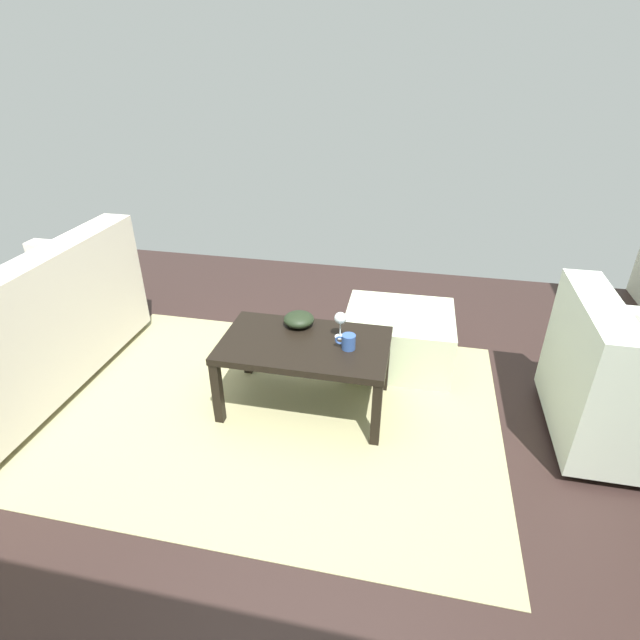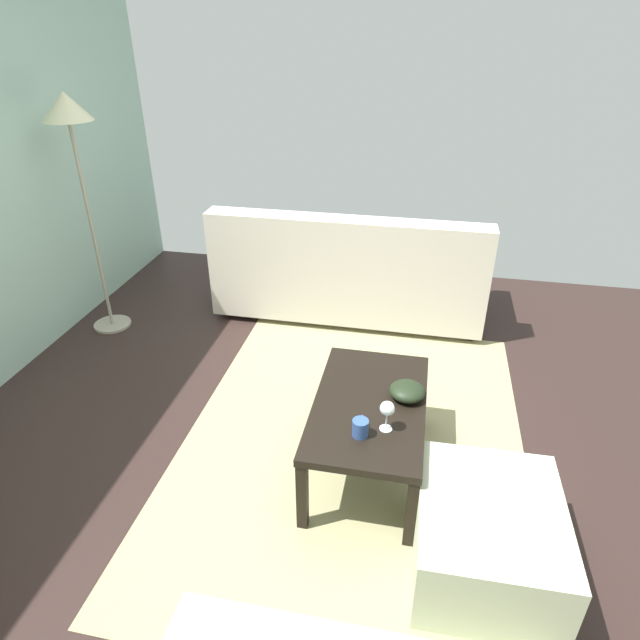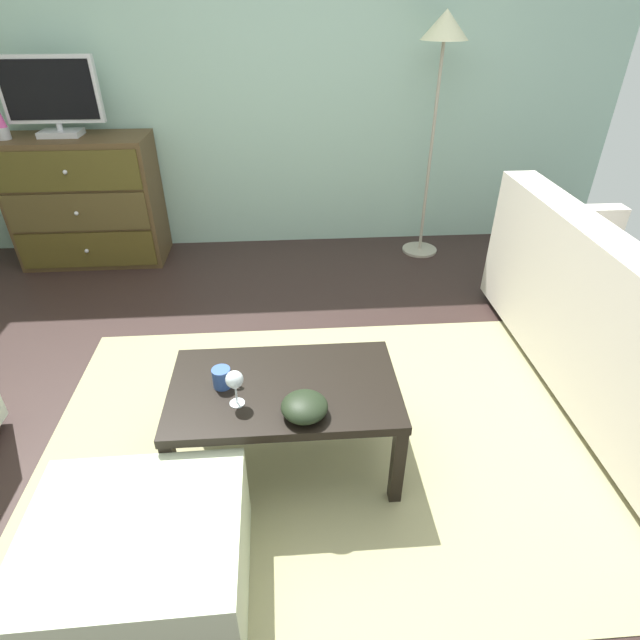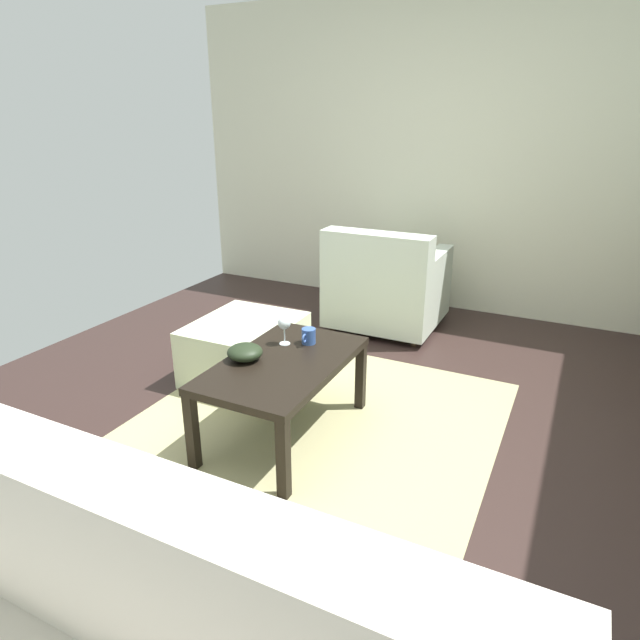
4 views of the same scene
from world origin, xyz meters
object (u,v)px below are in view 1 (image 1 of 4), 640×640
bowl_decorative (299,319)px  mug (348,342)px  ottoman (398,338)px  coffee_table (305,350)px  wine_glass (340,319)px  armchair (631,388)px

bowl_decorative → mug: bearing=149.1°
bowl_decorative → ottoman: 0.76m
coffee_table → wine_glass: (-0.19, -0.10, 0.17)m
bowl_decorative → ottoman: bowl_decorative is taller
mug → armchair: armchair is taller
coffee_table → armchair: (-1.73, -0.06, -0.04)m
coffee_table → armchair: bearing=-177.9°
mug → wine_glass: bearing=-60.8°
coffee_table → ottoman: 0.79m
mug → coffee_table: bearing=-3.6°
mug → armchair: bearing=-177.0°
armchair → ottoman: size_ratio=1.17×
coffee_table → ottoman: (-0.50, -0.57, -0.20)m
coffee_table → ottoman: bearing=-131.1°
wine_glass → mug: size_ratio=1.38×
armchair → ottoman: (1.22, -0.51, -0.15)m
coffee_table → armchair: size_ratio=1.16×
bowl_decorative → armchair: size_ratio=0.22×
coffee_table → ottoman: coffee_table is taller
mug → armchair: (-1.48, -0.08, -0.14)m
mug → ottoman: size_ratio=0.16×
coffee_table → bowl_decorative: size_ratio=5.25×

